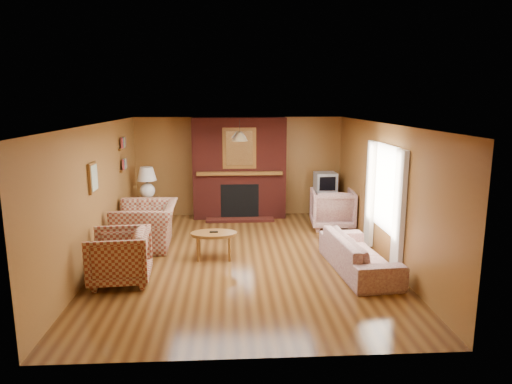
{
  "coord_description": "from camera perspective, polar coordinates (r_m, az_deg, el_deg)",
  "views": [
    {
      "loc": [
        -0.22,
        -7.81,
        2.8
      ],
      "look_at": [
        0.26,
        0.6,
        1.1
      ],
      "focal_mm": 32.0,
      "sensor_mm": 36.0,
      "label": 1
    }
  ],
  "objects": [
    {
      "name": "wall_front",
      "position": [
        4.83,
        -0.48,
        -7.87
      ],
      "size": [
        6.5,
        0.0,
        6.5
      ],
      "primitive_type": "plane",
      "rotation": [
        -1.57,
        0.0,
        0.0
      ],
      "color": "olive",
      "rests_on": "floor"
    },
    {
      "name": "wall_right",
      "position": [
        8.42,
        15.63,
        0.06
      ],
      "size": [
        0.0,
        6.5,
        6.5
      ],
      "primitive_type": "plane",
      "rotation": [
        1.57,
        0.0,
        -1.57
      ],
      "color": "olive",
      "rests_on": "floor"
    },
    {
      "name": "fireplace",
      "position": [
        10.91,
        -2.1,
        2.9
      ],
      "size": [
        2.2,
        0.82,
        2.4
      ],
      "color": "#511711",
      "rests_on": "floor"
    },
    {
      "name": "side_table",
      "position": [
        10.72,
        -13.3,
        -2.34
      ],
      "size": [
        0.46,
        0.46,
        0.61
      ],
      "primitive_type": "cube",
      "rotation": [
        0.0,
        0.0,
        -0.01
      ],
      "color": "brown",
      "rests_on": "floor"
    },
    {
      "name": "floor",
      "position": [
        8.29,
        -1.59,
        -8.29
      ],
      "size": [
        6.5,
        6.5,
        0.0
      ],
      "primitive_type": "plane",
      "color": "#48270F",
      "rests_on": "ground"
    },
    {
      "name": "window_right",
      "position": [
        8.23,
        15.73,
        -0.72
      ],
      "size": [
        0.1,
        1.85,
        2.0
      ],
      "color": "beige",
      "rests_on": "wall_right"
    },
    {
      "name": "plaid_armchair",
      "position": [
        7.43,
        -16.72,
        -7.75
      ],
      "size": [
        0.99,
        0.97,
        0.84
      ],
      "primitive_type": "imported",
      "rotation": [
        0.0,
        0.0,
        -1.48
      ],
      "color": "maroon",
      "rests_on": "floor"
    },
    {
      "name": "wall_left",
      "position": [
        8.29,
        -19.19,
        -0.33
      ],
      "size": [
        0.0,
        6.5,
        6.5
      ],
      "primitive_type": "plane",
      "rotation": [
        1.57,
        0.0,
        1.57
      ],
      "color": "olive",
      "rests_on": "floor"
    },
    {
      "name": "ceiling",
      "position": [
        7.82,
        -1.68,
        8.51
      ],
      "size": [
        6.5,
        6.5,
        0.0
      ],
      "primitive_type": "plane",
      "rotation": [
        3.14,
        0.0,
        0.0
      ],
      "color": "silver",
      "rests_on": "wall_back"
    },
    {
      "name": "pendant_light",
      "position": [
        10.14,
        -2.05,
        6.91
      ],
      "size": [
        0.36,
        0.36,
        0.48
      ],
      "color": "black",
      "rests_on": "ceiling"
    },
    {
      "name": "bookshelf",
      "position": [
        10.02,
        -16.13,
        4.49
      ],
      "size": [
        0.09,
        0.55,
        0.71
      ],
      "color": "brown",
      "rests_on": "wall_left"
    },
    {
      "name": "botanical_print",
      "position": [
        7.93,
        -19.7,
        1.71
      ],
      "size": [
        0.05,
        0.4,
        0.5
      ],
      "color": "brown",
      "rests_on": "wall_left"
    },
    {
      "name": "tv_stand",
      "position": [
        11.12,
        8.58,
        -1.54
      ],
      "size": [
        0.65,
        0.6,
        0.65
      ],
      "primitive_type": "cube",
      "rotation": [
        0.0,
        0.0,
        0.1
      ],
      "color": "black",
      "rests_on": "floor"
    },
    {
      "name": "floral_armchair",
      "position": [
        10.26,
        9.52,
        -2.06
      ],
      "size": [
        1.01,
        1.03,
        0.86
      ],
      "primitive_type": "imported",
      "rotation": [
        0.0,
        0.0,
        3.05
      ],
      "color": "beige",
      "rests_on": "floor"
    },
    {
      "name": "table_lamp",
      "position": [
        10.58,
        -13.48,
        1.35
      ],
      "size": [
        0.43,
        0.43,
        0.71
      ],
      "color": "white",
      "rests_on": "side_table"
    },
    {
      "name": "crt_tv",
      "position": [
        11.01,
        8.67,
        1.26
      ],
      "size": [
        0.51,
        0.51,
        0.46
      ],
      "color": "#AFB2B7",
      "rests_on": "tv_stand"
    },
    {
      "name": "wall_back",
      "position": [
        11.17,
        -2.13,
        3.2
      ],
      "size": [
        6.5,
        0.0,
        6.5
      ],
      "primitive_type": "plane",
      "rotation": [
        1.57,
        0.0,
        0.0
      ],
      "color": "olive",
      "rests_on": "floor"
    },
    {
      "name": "floral_sofa",
      "position": [
        7.83,
        12.73,
        -7.52
      ],
      "size": [
        0.96,
        2.07,
        0.59
      ],
      "primitive_type": "imported",
      "rotation": [
        0.0,
        0.0,
        1.66
      ],
      "color": "beige",
      "rests_on": "floor"
    },
    {
      "name": "plaid_loveseat",
      "position": [
        9.05,
        -13.57,
        -4.09
      ],
      "size": [
        1.19,
        1.35,
        0.85
      ],
      "primitive_type": "imported",
      "rotation": [
        0.0,
        0.0,
        -1.54
      ],
      "color": "maroon",
      "rests_on": "floor"
    },
    {
      "name": "coffee_table",
      "position": [
        8.19,
        -5.29,
        -5.5
      ],
      "size": [
        0.83,
        0.51,
        0.5
      ],
      "color": "brown",
      "rests_on": "floor"
    }
  ]
}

